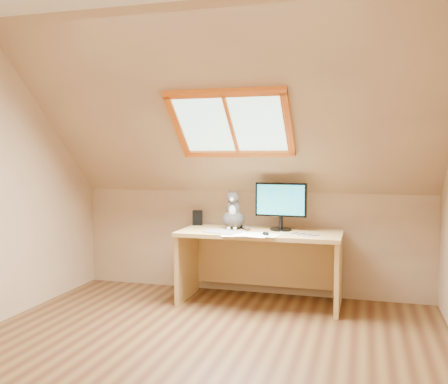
% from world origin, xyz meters
% --- Properties ---
extents(ground, '(3.50, 3.50, 0.00)m').
position_xyz_m(ground, '(0.00, 0.00, 0.00)').
color(ground, brown).
rests_on(ground, ground).
extents(room_shell, '(3.52, 3.52, 2.41)m').
position_xyz_m(room_shell, '(0.00, -0.09, 1.43)').
color(room_shell, tan).
rests_on(room_shell, ground).
extents(desk, '(1.47, 0.64, 0.67)m').
position_xyz_m(desk, '(0.18, 1.44, 0.46)').
color(desk, tan).
rests_on(desk, ground).
extents(monitor, '(0.48, 0.20, 0.44)m').
position_xyz_m(monitor, '(0.35, 1.48, 0.92)').
color(monitor, black).
rests_on(monitor, desk).
extents(cat, '(0.22, 0.26, 0.38)m').
position_xyz_m(cat, '(-0.09, 1.47, 0.81)').
color(cat, '#45403D').
rests_on(cat, desk).
extents(desk_speaker, '(0.12, 0.12, 0.14)m').
position_xyz_m(desk_speaker, '(-0.51, 1.63, 0.74)').
color(desk_speaker, black).
rests_on(desk_speaker, desk).
extents(graphics_tablet, '(0.36, 0.32, 0.01)m').
position_xyz_m(graphics_tablet, '(-0.12, 1.20, 0.68)').
color(graphics_tablet, '#B2B2B7').
rests_on(graphics_tablet, desk).
extents(mouse, '(0.09, 0.11, 0.03)m').
position_xyz_m(mouse, '(0.28, 1.14, 0.69)').
color(mouse, black).
rests_on(mouse, desk).
extents(papers, '(0.35, 0.30, 0.01)m').
position_xyz_m(papers, '(0.14, 1.12, 0.67)').
color(papers, white).
rests_on(papers, desk).
extents(cables, '(0.51, 0.26, 0.01)m').
position_xyz_m(cables, '(0.50, 1.26, 0.67)').
color(cables, silver).
rests_on(cables, desk).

